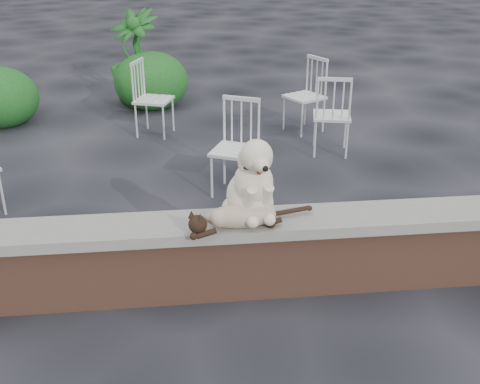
{
  "coord_description": "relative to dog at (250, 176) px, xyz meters",
  "views": [
    {
      "loc": [
        -0.23,
        -3.59,
        2.46
      ],
      "look_at": [
        0.19,
        0.2,
        0.7
      ],
      "focal_mm": 43.65,
      "sensor_mm": 36.0,
      "label": 1
    }
  ],
  "objects": [
    {
      "name": "ground",
      "position": [
        -0.24,
        -0.04,
        -0.89
      ],
      "size": [
        60.0,
        60.0,
        0.0
      ],
      "primitive_type": "plane",
      "color": "black",
      "rests_on": "ground"
    },
    {
      "name": "brick_wall",
      "position": [
        -0.24,
        -0.04,
        -0.64
      ],
      "size": [
        6.0,
        0.3,
        0.5
      ],
      "primitive_type": "cube",
      "color": "brown",
      "rests_on": "ground"
    },
    {
      "name": "capstone",
      "position": [
        -0.24,
        -0.04,
        -0.35
      ],
      "size": [
        6.2,
        0.4,
        0.08
      ],
      "primitive_type": "cube",
      "color": "slate",
      "rests_on": "brick_wall"
    },
    {
      "name": "dog",
      "position": [
        0.0,
        0.0,
        0.0
      ],
      "size": [
        0.51,
        0.61,
        0.63
      ],
      "primitive_type": null,
      "rotation": [
        0.0,
        0.0,
        0.21
      ],
      "color": "beige",
      "rests_on": "capstone"
    },
    {
      "name": "cat",
      "position": [
        -0.08,
        -0.15,
        -0.22
      ],
      "size": [
        1.12,
        0.48,
        0.18
      ],
      "primitive_type": null,
      "rotation": [
        0.0,
        0.0,
        0.21
      ],
      "color": "tan",
      "rests_on": "capstone"
    },
    {
      "name": "chair_d",
      "position": [
        1.15,
        3.48,
        -0.42
      ],
      "size": [
        0.76,
        0.76,
        0.94
      ],
      "primitive_type": null,
      "rotation": [
        0.0,
        0.0,
        -1.08
      ],
      "color": "white",
      "rests_on": "ground"
    },
    {
      "name": "chair_c",
      "position": [
        1.29,
        2.66,
        -0.42
      ],
      "size": [
        0.67,
        0.67,
        0.94
      ],
      "primitive_type": null,
      "rotation": [
        0.0,
        0.0,
        2.92
      ],
      "color": "white",
      "rests_on": "ground"
    },
    {
      "name": "chair_b",
      "position": [
        0.07,
        1.65,
        -0.42
      ],
      "size": [
        0.74,
        0.74,
        0.94
      ],
      "primitive_type": null,
      "rotation": [
        0.0,
        0.0,
        -0.43
      ],
      "color": "white",
      "rests_on": "ground"
    },
    {
      "name": "chair_e",
      "position": [
        -0.76,
        3.55,
        -0.42
      ],
      "size": [
        0.71,
        0.71,
        0.94
      ],
      "primitive_type": null,
      "rotation": [
        0.0,
        0.0,
        1.24
      ],
      "color": "white",
      "rests_on": "ground"
    },
    {
      "name": "potted_plant_b",
      "position": [
        -1.05,
        5.09,
        -0.21
      ],
      "size": [
        1.07,
        1.07,
        1.36
      ],
      "primitive_type": "imported",
      "rotation": [
        0.0,
        0.0,
        -0.68
      ],
      "color": "#164F18",
      "rests_on": "ground"
    },
    {
      "name": "shrubbery",
      "position": [
        -2.81,
        4.47,
        -0.44
      ],
      "size": [
        4.03,
        1.57,
        1.16
      ],
      "color": "#164F18",
      "rests_on": "ground"
    }
  ]
}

